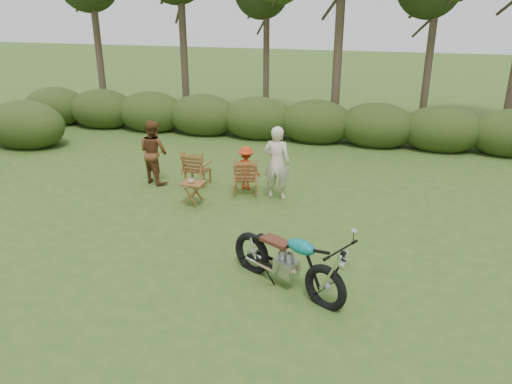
% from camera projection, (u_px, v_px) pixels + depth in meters
% --- Properties ---
extents(ground, '(80.00, 80.00, 0.00)m').
position_uv_depth(ground, '(240.00, 273.00, 8.82)').
color(ground, '#2B501A').
rests_on(ground, ground).
extents(tree_line, '(22.52, 11.62, 8.14)m').
position_uv_depth(tree_line, '(339.00, 21.00, 16.08)').
color(tree_line, '#392E1F').
rests_on(tree_line, ground).
extents(motorcycle, '(2.38, 1.85, 1.29)m').
position_uv_depth(motorcycle, '(286.00, 286.00, 8.41)').
color(motorcycle, '#0EB9B1').
rests_on(motorcycle, ground).
extents(lawn_chair_right, '(0.79, 0.79, 0.94)m').
position_uv_depth(lawn_chair_right, '(246.00, 193.00, 12.38)').
color(lawn_chair_right, brown).
rests_on(lawn_chair_right, ground).
extents(lawn_chair_left, '(0.67, 0.67, 0.94)m').
position_uv_depth(lawn_chair_left, '(198.00, 184.00, 12.98)').
color(lawn_chair_left, brown).
rests_on(lawn_chair_left, ground).
extents(side_table, '(0.55, 0.47, 0.55)m').
position_uv_depth(side_table, '(193.00, 194.00, 11.61)').
color(side_table, brown).
rests_on(side_table, ground).
extents(cup, '(0.17, 0.17, 0.10)m').
position_uv_depth(cup, '(191.00, 181.00, 11.46)').
color(cup, '#C0B89E').
rests_on(cup, side_table).
extents(adult_a, '(0.68, 0.47, 1.78)m').
position_uv_depth(adult_a, '(276.00, 198.00, 12.10)').
color(adult_a, beige).
rests_on(adult_a, ground).
extents(adult_b, '(0.99, 0.90, 1.65)m').
position_uv_depth(adult_b, '(156.00, 182.00, 13.13)').
color(adult_b, brown).
rests_on(adult_b, ground).
extents(child, '(0.75, 0.47, 1.11)m').
position_uv_depth(child, '(246.00, 189.00, 12.68)').
color(child, '#BA3311').
rests_on(child, ground).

